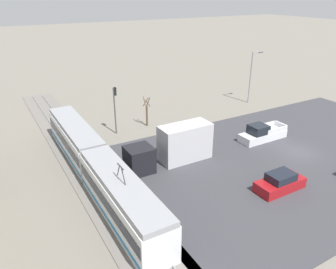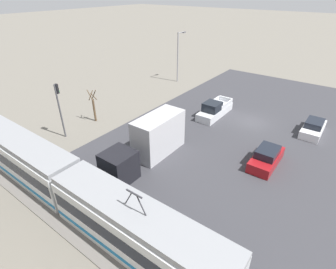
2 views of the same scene
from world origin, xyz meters
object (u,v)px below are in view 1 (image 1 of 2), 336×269
object	(u,v)px
street_lamp_near_crossing	(252,74)
street_tree	(147,113)
sedan_car_0	(280,183)
light_rail_tram	(95,164)
pickup_truck	(262,134)
box_truck	(174,146)
traffic_light_pole	(115,104)

from	to	relation	value
street_lamp_near_crossing	street_tree	bearing A→B (deg)	92.03
street_lamp_near_crossing	sedan_car_0	bearing A→B (deg)	143.20
light_rail_tram	pickup_truck	bearing A→B (deg)	-93.05
pickup_truck	sedan_car_0	bearing A→B (deg)	143.54
box_truck	traffic_light_pole	distance (m)	10.11
light_rail_tram	pickup_truck	world-z (taller)	light_rail_tram
traffic_light_pole	street_lamp_near_crossing	world-z (taller)	street_lamp_near_crossing
box_truck	street_lamp_near_crossing	size ratio (longest dim) A/B	1.16
traffic_light_pole	light_rail_tram	bearing A→B (deg)	148.50
box_truck	street_tree	xyz separation A→B (m)	(10.04, -2.01, -0.05)
box_truck	sedan_car_0	bearing A→B (deg)	-149.07
box_truck	street_tree	distance (m)	10.24
box_truck	traffic_light_pole	xyz separation A→B (m)	(9.68, 2.24, 1.87)
box_truck	traffic_light_pole	bearing A→B (deg)	13.04
street_tree	pickup_truck	bearing A→B (deg)	-138.19
box_truck	pickup_truck	size ratio (longest dim) A/B	1.53
street_tree	street_lamp_near_crossing	distance (m)	18.01
light_rail_tram	sedan_car_0	size ratio (longest dim) A/B	5.45
traffic_light_pole	sedan_car_0	bearing A→B (deg)	-157.89
light_rail_tram	sedan_car_0	distance (m)	16.10
box_truck	street_lamp_near_crossing	world-z (taller)	street_lamp_near_crossing
box_truck	sedan_car_0	size ratio (longest dim) A/B	1.99
pickup_truck	street_lamp_near_crossing	size ratio (longest dim) A/B	0.76
light_rail_tram	traffic_light_pole	size ratio (longest dim) A/B	4.30
pickup_truck	traffic_light_pole	xyz separation A→B (m)	(10.14, 13.64, 2.85)
sedan_car_0	street_lamp_near_crossing	xyz separation A→B (m)	(19.44, -14.55, 3.71)
pickup_truck	light_rail_tram	bearing A→B (deg)	86.95
pickup_truck	traffic_light_pole	distance (m)	17.23
light_rail_tram	street_lamp_near_crossing	size ratio (longest dim) A/B	3.19
street_lamp_near_crossing	pickup_truck	bearing A→B (deg)	142.94
light_rail_tram	traffic_light_pole	bearing A→B (deg)	-31.50
pickup_truck	street_tree	distance (m)	14.12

